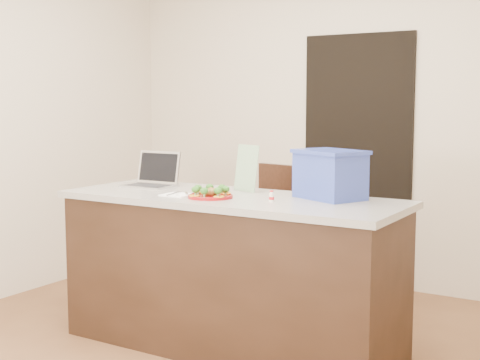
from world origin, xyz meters
The scene contains 16 objects.
ground centered at (0.00, 0.00, 0.00)m, with size 4.00×4.00×0.00m, color brown.
room_shell centered at (0.00, 0.00, 1.62)m, with size 4.00×4.00×4.00m.
doorway centered at (0.10, 1.98, 1.00)m, with size 0.90×0.02×2.00m, color black.
island centered at (0.00, 0.25, 0.46)m, with size 2.06×0.76×0.92m.
plate centered at (-0.05, 0.12, 0.93)m, with size 0.26×0.26×0.02m.
meatballs centered at (-0.06, 0.12, 0.95)m, with size 0.10×0.10×0.04m.
broccoli centered at (-0.05, 0.12, 0.97)m, with size 0.22×0.22×0.04m.
pepper_rings centered at (-0.05, 0.12, 0.94)m, with size 0.24×0.24×0.01m.
napkin centered at (-0.28, 0.10, 0.92)m, with size 0.16×0.16×0.01m, color white.
fork centered at (-0.30, 0.12, 0.93)m, with size 0.04×0.17×0.00m.
knife centered at (-0.25, 0.09, 0.93)m, with size 0.08×0.17×0.01m.
yogurt_bottle centered at (0.32, 0.17, 0.95)m, with size 0.03×0.03×0.06m.
laptop centered at (-0.66, 0.36, 0.98)m, with size 0.33×0.26×0.23m.
leaflet centered at (-0.02, 0.47, 1.06)m, with size 0.20×0.00×0.29m, color silver.
blue_box centered at (0.55, 0.44, 1.06)m, with size 0.46×0.41×0.28m.
chair centered at (-0.14, 1.09, 0.58)m, with size 0.53×0.53×1.02m.
Camera 1 is at (2.07, -3.03, 1.47)m, focal length 50.00 mm.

